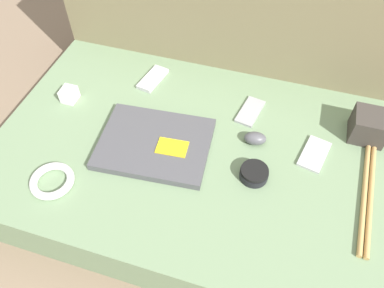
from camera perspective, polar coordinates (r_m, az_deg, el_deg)
ground_plane at (r=1.25m, az=0.00°, el=-5.15°), size 8.00×8.00×0.00m
couch_seat at (r=1.18m, az=0.00°, el=-3.02°), size 1.20×0.77×0.16m
couch_backrest at (r=1.38m, az=6.21°, el=18.11°), size 1.20×0.20×0.58m
laptop at (r=1.12m, az=-5.66°, el=0.07°), size 0.35×0.28×0.03m
computer_mouse at (r=1.14m, az=9.60°, el=0.85°), size 0.07×0.05×0.04m
speaker_puck at (r=1.06m, az=9.44°, el=-4.43°), size 0.08×0.08×0.03m
phone_silver at (r=1.16m, az=18.15°, el=-1.46°), size 0.09×0.14×0.01m
phone_black at (r=1.34m, az=-6.00°, el=9.88°), size 0.08×0.14×0.01m
phone_small at (r=1.23m, az=8.86°, el=4.92°), size 0.08×0.13×0.01m
camera_pouch at (r=1.24m, az=25.35°, el=2.48°), size 0.10×0.10×0.09m
charger_brick at (r=1.31m, az=-18.22°, el=7.18°), size 0.05×0.05×0.04m
cable_coil at (r=1.11m, az=-20.55°, el=-5.26°), size 0.12×0.12×0.02m
drumstick_pair at (r=1.13m, az=25.18°, el=-6.98°), size 0.05×0.38×0.01m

